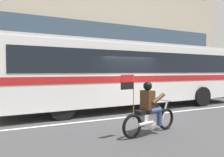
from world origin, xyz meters
name	(u,v)px	position (x,y,z in m)	size (l,w,h in m)	color
ground_plane	(129,113)	(0.00, 0.00, 0.00)	(60.00, 60.00, 0.00)	#3D3D3F
sidewalk_curb	(92,98)	(0.00, 5.10, 0.07)	(28.00, 3.80, 0.15)	#B7B2A8
lane_center_stripe	(136,116)	(0.00, -0.60, 0.00)	(26.60, 0.14, 0.01)	silver
office_building_facade	(82,3)	(0.00, 7.39, 7.16)	(28.00, 0.89, 14.30)	#B2A893
transit_bus	(135,71)	(1.00, 1.19, 1.88)	(12.71, 2.87, 3.22)	white
motorcycle_with_rider	(150,112)	(-0.88, -2.79, 0.67)	(2.16, 0.76, 1.78)	black
fire_hydrant	(129,92)	(2.11, 3.80, 0.52)	(0.22, 0.30, 0.75)	red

